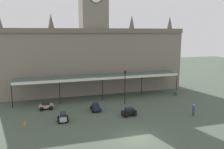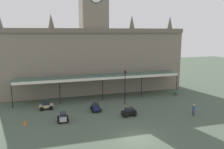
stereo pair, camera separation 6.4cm
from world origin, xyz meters
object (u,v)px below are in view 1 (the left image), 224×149
object	(u,v)px
car_silver_sedan	(63,118)
victorian_lamppost	(125,83)
car_navy_sedan	(96,108)
planter_by_canopy	(176,93)
traffic_cone	(25,123)
pedestrian_near_entrance	(193,109)
car_black_sedan	(129,112)
car_beige_sedan	(46,106)

from	to	relation	value
car_silver_sedan	victorian_lamppost	xyz separation A→B (m)	(10.36, 4.66, 2.95)
car_navy_sedan	victorian_lamppost	size ratio (longest dim) A/B	0.37
car_silver_sedan	planter_by_canopy	world-z (taller)	car_silver_sedan
traffic_cone	planter_by_canopy	xyz separation A→B (m)	(25.88, 6.66, 0.19)
pedestrian_near_entrance	victorian_lamppost	world-z (taller)	victorian_lamppost
car_black_sedan	traffic_cone	world-z (taller)	car_black_sedan
car_beige_sedan	car_silver_sedan	world-z (taller)	same
car_black_sedan	victorian_lamppost	distance (m)	6.17
car_black_sedan	planter_by_canopy	bearing A→B (deg)	31.47
car_navy_sedan	car_silver_sedan	size ratio (longest dim) A/B	1.00
car_beige_sedan	victorian_lamppost	xyz separation A→B (m)	(12.42, -0.87, 2.95)
pedestrian_near_entrance	traffic_cone	distance (m)	22.79
planter_by_canopy	car_silver_sedan	bearing A→B (deg)	-162.21
pedestrian_near_entrance	traffic_cone	xyz separation A→B (m)	(-22.55, 3.23, -0.61)
car_silver_sedan	pedestrian_near_entrance	xyz separation A→B (m)	(17.83, -3.10, 0.41)
car_beige_sedan	car_silver_sedan	xyz separation A→B (m)	(2.07, -5.53, 0.00)
car_navy_sedan	planter_by_canopy	size ratio (longest dim) A/B	2.17
traffic_cone	planter_by_canopy	distance (m)	26.73
pedestrian_near_entrance	planter_by_canopy	xyz separation A→B (m)	(3.33, 9.89, -0.42)
car_silver_sedan	victorian_lamppost	bearing A→B (deg)	24.23
car_black_sedan	car_silver_sedan	distance (m)	9.09
car_beige_sedan	car_silver_sedan	size ratio (longest dim) A/B	1.01
traffic_cone	pedestrian_near_entrance	bearing A→B (deg)	-8.16
planter_by_canopy	traffic_cone	bearing A→B (deg)	-165.58
planter_by_canopy	pedestrian_near_entrance	bearing A→B (deg)	-108.62
victorian_lamppost	planter_by_canopy	bearing A→B (deg)	11.16
car_silver_sedan	traffic_cone	bearing A→B (deg)	178.35
car_navy_sedan	victorian_lamppost	distance (m)	6.39
victorian_lamppost	planter_by_canopy	xyz separation A→B (m)	(10.81, 2.13, -2.97)
car_navy_sedan	planter_by_canopy	distance (m)	16.64
traffic_cone	car_silver_sedan	bearing A→B (deg)	-1.65
car_navy_sedan	victorian_lamppost	world-z (taller)	victorian_lamppost
car_navy_sedan	pedestrian_near_entrance	world-z (taller)	pedestrian_near_entrance
pedestrian_near_entrance	car_beige_sedan	bearing A→B (deg)	156.56
car_navy_sedan	traffic_cone	world-z (taller)	car_navy_sedan
car_navy_sedan	car_beige_sedan	size ratio (longest dim) A/B	0.99
traffic_cone	planter_by_canopy	size ratio (longest dim) A/B	0.63
car_black_sedan	victorian_lamppost	bearing A→B (deg)	76.32
car_black_sedan	victorian_lamppost	world-z (taller)	victorian_lamppost
car_beige_sedan	victorian_lamppost	bearing A→B (deg)	-3.99
car_beige_sedan	pedestrian_near_entrance	size ratio (longest dim) A/B	1.26
car_black_sedan	planter_by_canopy	xyz separation A→B (m)	(12.09, 7.40, -0.01)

